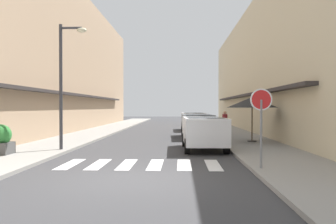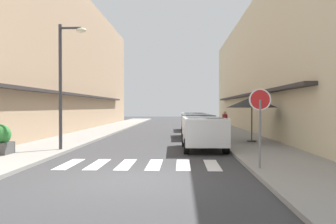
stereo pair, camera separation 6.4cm
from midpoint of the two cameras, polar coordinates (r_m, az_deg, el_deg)
ground_plane at (r=25.65m, az=-0.76°, el=-3.48°), size 91.13×91.13×0.00m
sidewalk_left at (r=26.36m, az=-11.46°, el=-3.25°), size 3.01×57.99×0.12m
sidewalk_right at (r=25.86m, az=10.15°, el=-3.32°), size 3.01×57.99×0.12m
building_row_left at (r=28.74m, az=-18.83°, el=7.97°), size 5.50×39.28×11.05m
building_row_right at (r=27.81m, az=18.11°, el=6.58°), size 5.50×39.28×9.47m
crosswalk at (r=11.56m, az=-4.46°, el=-8.67°), size 5.20×2.20×0.01m
parked_car_near at (r=15.39m, az=5.97°, el=-2.89°), size 1.91×4.11×1.47m
parked_car_mid at (r=21.54m, az=4.90°, el=-1.84°), size 1.96×4.46×1.47m
parked_car_far at (r=28.29m, az=4.26°, el=-1.22°), size 1.95×4.31×1.47m
round_street_sign at (r=10.42m, az=15.17°, el=0.73°), size 0.65×0.07×2.34m
street_lamp at (r=15.30m, az=-16.62°, el=6.21°), size 1.19×0.28×5.30m
cafe_umbrella at (r=18.33m, az=13.81°, el=1.54°), size 2.62×2.62×2.32m
planter_corner at (r=14.61m, az=-25.97°, el=-4.12°), size 0.81×0.81×1.14m
pedestrian_walking_near at (r=23.14m, az=9.48°, el=-1.66°), size 0.34×0.34×1.54m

